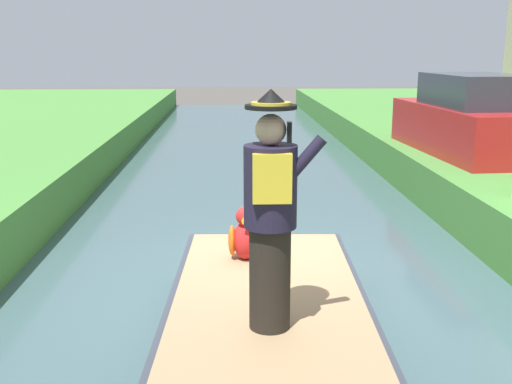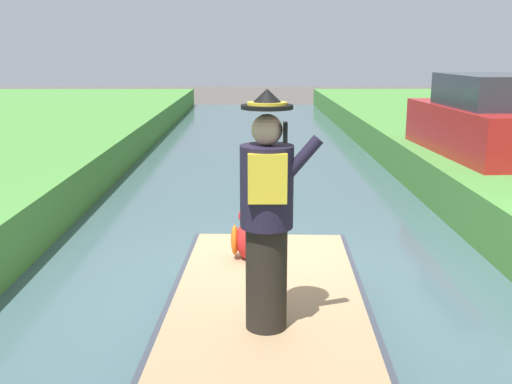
# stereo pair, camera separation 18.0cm
# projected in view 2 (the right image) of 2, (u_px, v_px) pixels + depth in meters

# --- Properties ---
(ground_plane) EXTENTS (80.00, 80.00, 0.00)m
(ground_plane) POSITION_uv_depth(u_px,v_px,m) (263.00, 300.00, 7.00)
(ground_plane) COLOR #4C4742
(canal_water) EXTENTS (5.99, 48.00, 0.10)m
(canal_water) POSITION_uv_depth(u_px,v_px,m) (263.00, 296.00, 6.99)
(canal_water) COLOR #3D565B
(canal_water) RESTS_ON ground
(boat) EXTENTS (1.97, 4.27, 0.61)m
(boat) POSITION_uv_depth(u_px,v_px,m) (267.00, 334.00, 5.31)
(boat) COLOR #333842
(boat) RESTS_ON canal_water
(person_pirate) EXTENTS (0.61, 0.42, 1.85)m
(person_pirate) POSITION_uv_depth(u_px,v_px,m) (267.00, 213.00, 4.54)
(person_pirate) COLOR black
(person_pirate) RESTS_ON boat
(parrot_plush) EXTENTS (0.36, 0.35, 0.57)m
(parrot_plush) POSITION_uv_depth(u_px,v_px,m) (248.00, 236.00, 6.24)
(parrot_plush) COLOR red
(parrot_plush) RESTS_ON boat
(parked_car_red) EXTENTS (1.96, 4.10, 1.50)m
(parked_car_red) POSITION_uv_depth(u_px,v_px,m) (485.00, 121.00, 11.39)
(parked_car_red) COLOR red
(parked_car_red) RESTS_ON grass_bank_far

